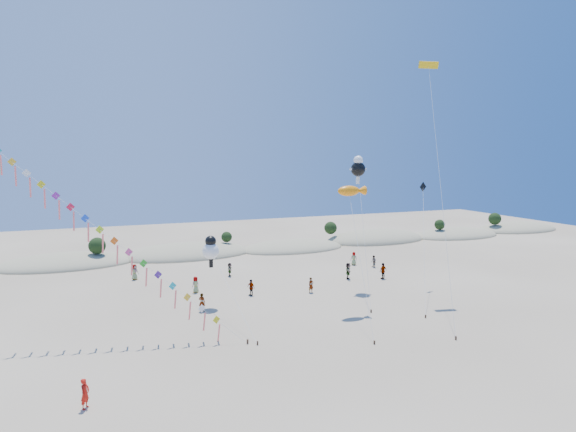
{
  "coord_description": "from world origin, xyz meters",
  "views": [
    {
      "loc": [
        -11.44,
        -23.88,
        14.08
      ],
      "look_at": [
        3.49,
        14.0,
        9.09
      ],
      "focal_mm": 30.0,
      "sensor_mm": 36.0,
      "label": 1
    }
  ],
  "objects_px": {
    "kite_train": "(58,198)",
    "flyer_foreground": "(85,394)",
    "fish_kite": "(352,191)",
    "parafoil_kite": "(429,71)"
  },
  "relations": [
    {
      "from": "parafoil_kite",
      "to": "kite_train",
      "type": "bearing_deg",
      "value": -177.98
    },
    {
      "from": "fish_kite",
      "to": "parafoil_kite",
      "type": "relative_size",
      "value": 0.48
    },
    {
      "from": "kite_train",
      "to": "parafoil_kite",
      "type": "height_order",
      "value": "parafoil_kite"
    },
    {
      "from": "kite_train",
      "to": "flyer_foreground",
      "type": "relative_size",
      "value": 14.09
    },
    {
      "from": "flyer_foreground",
      "to": "parafoil_kite",
      "type": "bearing_deg",
      "value": -36.18
    },
    {
      "from": "parafoil_kite",
      "to": "flyer_foreground",
      "type": "distance_m",
      "value": 41.8
    },
    {
      "from": "kite_train",
      "to": "fish_kite",
      "type": "bearing_deg",
      "value": -2.88
    },
    {
      "from": "kite_train",
      "to": "fish_kite",
      "type": "relative_size",
      "value": 2.14
    },
    {
      "from": "fish_kite",
      "to": "flyer_foreground",
      "type": "bearing_deg",
      "value": -154.43
    },
    {
      "from": "fish_kite",
      "to": "flyer_foreground",
      "type": "distance_m",
      "value": 27.34
    }
  ]
}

